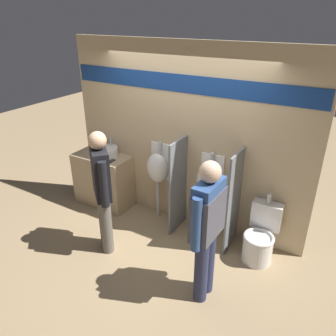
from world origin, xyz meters
TOP-DOWN VIEW (x-y plane):
  - ground_plane at (0.00, 0.00)m, footprint 16.00×16.00m
  - display_wall at (0.00, 0.60)m, footprint 3.76×0.07m
  - sink_counter at (-1.35, 0.32)m, footprint 0.96×0.50m
  - sink_basin at (-1.30, 0.37)m, footprint 0.40×0.40m
  - cell_phone at (-1.06, 0.22)m, footprint 0.07×0.14m
  - divider_near_counter at (0.08, 0.32)m, footprint 0.03×0.49m
  - divider_mid at (0.93, 0.32)m, footprint 0.03×0.49m
  - urinal_near_counter at (-0.35, 0.45)m, footprint 0.36×0.25m
  - urinal_far at (0.50, 0.45)m, footprint 0.36×0.25m
  - toilet at (1.35, 0.28)m, footprint 0.40×0.56m
  - person_in_vest at (0.99, -0.69)m, footprint 0.23×0.60m
  - person_with_lanyard at (-0.53, -0.60)m, footprint 0.48×0.43m

SIDE VIEW (x-z plane):
  - ground_plane at x=0.00m, z-range 0.00..0.00m
  - toilet at x=1.35m, z-range -0.14..0.75m
  - sink_counter at x=-1.35m, z-range 0.00..0.89m
  - divider_near_counter at x=0.08m, z-range 0.00..1.43m
  - divider_mid at x=0.93m, z-range 0.00..1.43m
  - urinal_near_counter at x=-0.35m, z-range 0.22..1.48m
  - urinal_far at x=0.50m, z-range 0.22..1.48m
  - cell_phone at x=-1.06m, z-range 0.89..0.90m
  - person_with_lanyard at x=-0.53m, z-range 0.09..1.81m
  - sink_basin at x=-1.30m, z-range 0.82..1.09m
  - person_in_vest at x=0.99m, z-range 0.14..1.85m
  - display_wall at x=0.00m, z-range 0.01..2.71m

